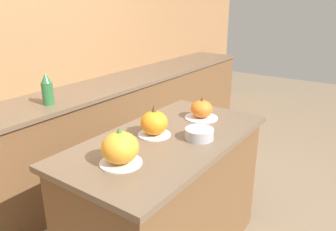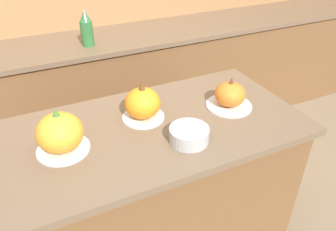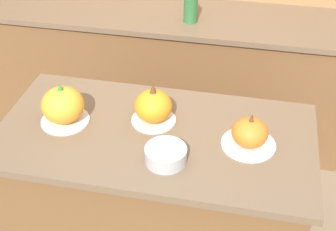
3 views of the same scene
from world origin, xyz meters
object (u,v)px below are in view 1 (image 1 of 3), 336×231
Objects in this scene: pumpkin_cake_left at (120,148)px; bottle_tall at (47,89)px; pumpkin_cake_center at (154,124)px; mixing_bowl at (199,134)px; pumpkin_cake_right at (201,110)px.

pumpkin_cake_left is 1.19m from bottle_tall.
pumpkin_cake_center is at bearing 11.87° from pumpkin_cake_left.
mixing_bowl is at bearing -18.91° from pumpkin_cake_left.
pumpkin_cake_left is 0.88× the size of bottle_tall.
pumpkin_cake_left reaches higher than pumpkin_cake_right.
bottle_tall is 1.30m from mixing_bowl.
pumpkin_cake_left is 0.94× the size of pumpkin_cake_right.
pumpkin_cake_center is 0.87× the size of pumpkin_cake_right.
pumpkin_cake_left is at bearing 179.92° from pumpkin_cake_right.
pumpkin_cake_center is at bearing -89.61° from bottle_tall.
bottle_tall reaches higher than mixing_bowl.
pumpkin_cake_left is 0.53m from mixing_bowl.
pumpkin_cake_left is 1.08× the size of pumpkin_cake_center.
pumpkin_cake_left is 0.40m from pumpkin_cake_center.
bottle_tall reaches higher than pumpkin_cake_left.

